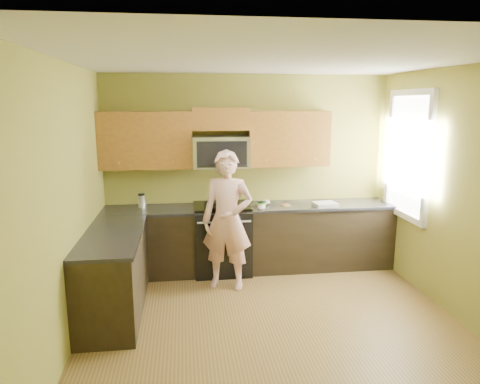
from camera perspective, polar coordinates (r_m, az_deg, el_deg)
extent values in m
plane|color=brown|center=(4.78, 4.61, -17.42)|extent=(4.00, 4.00, 0.00)
plane|color=white|center=(4.19, 5.23, 16.84)|extent=(4.00, 4.00, 0.00)
plane|color=olive|center=(6.22, 1.00, 2.69)|extent=(4.00, 0.00, 4.00)
plane|color=olive|center=(2.46, 15.00, -11.89)|extent=(4.00, 0.00, 4.00)
plane|color=olive|center=(4.33, -21.93, -2.11)|extent=(0.00, 4.00, 4.00)
plane|color=olive|center=(5.10, 27.45, -0.63)|extent=(0.00, 4.00, 4.00)
cube|color=black|center=(6.14, 1.38, -6.16)|extent=(4.00, 0.60, 0.88)
cube|color=black|center=(5.10, -16.16, -10.42)|extent=(0.60, 1.60, 0.88)
cube|color=black|center=(6.01, 1.41, -2.01)|extent=(4.00, 0.62, 0.04)
cube|color=black|center=(4.95, -16.35, -5.47)|extent=(0.62, 1.60, 0.04)
cube|color=brown|center=(5.94, -2.62, 9.53)|extent=(0.76, 0.33, 0.30)
imported|color=#ED8476|center=(5.45, -1.68, -3.73)|extent=(0.74, 0.60, 1.75)
cube|color=#B27F47|center=(6.05, 5.97, -1.70)|extent=(0.14, 0.14, 0.01)
ellipsoid|color=silver|center=(5.79, 2.79, -2.04)|extent=(0.12, 0.13, 0.06)
ellipsoid|color=silver|center=(6.10, 3.41, -1.31)|extent=(0.16, 0.17, 0.07)
cube|color=white|center=(6.10, 11.07, -1.59)|extent=(0.32, 0.27, 0.05)
cylinder|color=silver|center=(5.95, -12.39, -1.63)|extent=(0.07, 0.07, 0.12)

